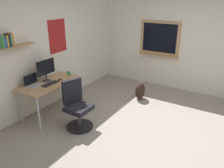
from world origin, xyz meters
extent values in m
plane|color=gray|center=(0.00, 0.00, 0.00)|extent=(5.20, 5.20, 0.00)
cube|color=silver|center=(0.00, 2.45, 1.30)|extent=(5.00, 0.10, 2.60)
cube|color=tan|center=(-0.84, 2.30, 1.55)|extent=(0.68, 0.20, 0.02)
cube|color=#A51E1E|center=(0.29, 2.39, 1.55)|extent=(0.52, 0.01, 0.74)
cube|color=#3D934C|center=(-1.13, 2.33, 1.68)|extent=(0.03, 0.14, 0.23)
cube|color=#3851B2|center=(-1.09, 2.33, 1.65)|extent=(0.04, 0.14, 0.17)
cube|color=gold|center=(-1.05, 2.33, 1.66)|extent=(0.03, 0.14, 0.21)
cube|color=black|center=(-1.01, 2.33, 1.67)|extent=(0.03, 0.14, 0.23)
cube|color=teal|center=(-0.98, 2.33, 1.67)|extent=(0.03, 0.14, 0.22)
cube|color=orange|center=(-0.94, 2.33, 1.68)|extent=(0.03, 0.14, 0.24)
cube|color=silver|center=(2.45, 0.00, 1.30)|extent=(0.10, 5.00, 2.60)
cube|color=tan|center=(2.38, 0.72, 1.35)|extent=(0.04, 1.10, 0.90)
cube|color=black|center=(2.37, 0.72, 1.35)|extent=(0.01, 0.94, 0.76)
cube|color=tan|center=(2.34, 0.72, 0.89)|extent=(0.12, 1.10, 0.03)
cube|color=tan|center=(-0.41, 2.03, 0.71)|extent=(1.32, 0.67, 0.03)
cylinder|color=#B7B7BC|center=(-1.00, 1.76, 0.35)|extent=(0.04, 0.04, 0.69)
cylinder|color=#B7B7BC|center=(0.19, 1.76, 0.35)|extent=(0.04, 0.04, 0.69)
cylinder|color=#B7B7BC|center=(-1.00, 2.31, 0.35)|extent=(0.04, 0.04, 0.69)
cylinder|color=#B7B7BC|center=(0.19, 2.31, 0.35)|extent=(0.04, 0.04, 0.69)
cylinder|color=black|center=(-0.54, 1.16, 0.02)|extent=(0.52, 0.52, 0.04)
cylinder|color=#4C4C51|center=(-0.54, 1.16, 0.21)|extent=(0.05, 0.05, 0.34)
cube|color=black|center=(-0.54, 1.16, 0.42)|extent=(0.44, 0.44, 0.09)
cube|color=black|center=(-0.48, 1.35, 0.71)|extent=(0.40, 0.19, 0.48)
cube|color=#ADAFB5|center=(-0.70, 2.15, 0.73)|extent=(0.31, 0.21, 0.02)
cube|color=black|center=(-0.70, 2.25, 0.85)|extent=(0.31, 0.01, 0.21)
cylinder|color=#38383D|center=(-0.37, 2.15, 0.73)|extent=(0.17, 0.17, 0.01)
cylinder|color=#38383D|center=(-0.37, 2.15, 0.81)|extent=(0.03, 0.03, 0.14)
cube|color=black|center=(-0.37, 2.14, 1.03)|extent=(0.46, 0.02, 0.31)
cube|color=black|center=(-0.47, 1.95, 0.73)|extent=(0.37, 0.13, 0.02)
ellipsoid|color=#262628|center=(-0.19, 1.95, 0.74)|extent=(0.10, 0.06, 0.03)
cylinder|color=#338C4C|center=(0.15, 2.00, 0.77)|extent=(0.08, 0.08, 0.09)
ellipsoid|color=black|center=(1.26, 0.71, 0.22)|extent=(0.32, 0.22, 0.43)
camera|label=1|loc=(-3.43, -1.37, 2.44)|focal=35.90mm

